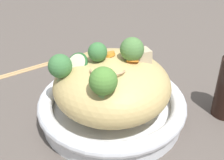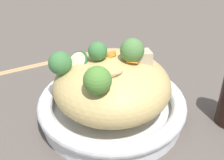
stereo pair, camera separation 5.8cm
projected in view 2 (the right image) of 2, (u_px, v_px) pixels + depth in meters
name	position (u px, v px, depth m)	size (l,w,h in m)	color
ground_plane	(112.00, 117.00, 0.63)	(3.00, 3.00, 0.00)	#564C46
serving_bowl	(112.00, 107.00, 0.62)	(0.30, 0.30, 0.05)	white
noodle_heap	(112.00, 85.00, 0.59)	(0.23, 0.23, 0.12)	tan
broccoli_florets	(97.00, 63.00, 0.53)	(0.13, 0.18, 0.08)	#96C374
carrot_coins	(109.00, 68.00, 0.54)	(0.10, 0.10, 0.03)	orange
zucchini_slices	(115.00, 55.00, 0.59)	(0.09, 0.17, 0.04)	beige
chicken_chunks	(139.00, 56.00, 0.57)	(0.06, 0.05, 0.03)	#C8B490
chopsticks_pair	(34.00, 65.00, 0.82)	(0.08, 0.20, 0.01)	tan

